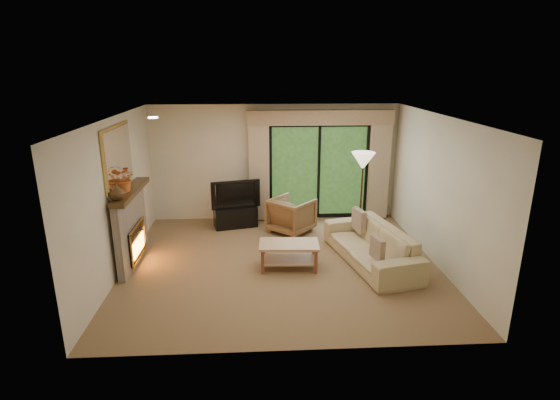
{
  "coord_description": "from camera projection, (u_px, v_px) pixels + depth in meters",
  "views": [
    {
      "loc": [
        -0.42,
        -7.12,
        3.39
      ],
      "look_at": [
        0.0,
        0.3,
        1.1
      ],
      "focal_mm": 28.0,
      "sensor_mm": 36.0,
      "label": 1
    }
  ],
  "objects": [
    {
      "name": "cornice",
      "position": [
        321.0,
        117.0,
        9.44
      ],
      "size": [
        3.2,
        0.24,
        0.32
      ],
      "primitive_type": "cube",
      "color": "#A07F5E",
      "rests_on": "wall_back"
    },
    {
      "name": "sliding_door",
      "position": [
        319.0,
        171.0,
        9.88
      ],
      "size": [
        2.26,
        0.1,
        2.16
      ],
      "primitive_type": null,
      "color": "black",
      "rests_on": "floor"
    },
    {
      "name": "sofa",
      "position": [
        371.0,
        245.0,
        7.78
      ],
      "size": [
        1.37,
        2.42,
        0.67
      ],
      "primitive_type": "imported",
      "rotation": [
        0.0,
        0.0,
        -1.35
      ],
      "color": "tan",
      "rests_on": "floor"
    },
    {
      "name": "wall_front",
      "position": [
        294.0,
        255.0,
        5.05
      ],
      "size": [
        5.0,
        0.0,
        5.0
      ],
      "primitive_type": "plane",
      "rotation": [
        -1.57,
        0.0,
        0.0
      ],
      "color": "beige",
      "rests_on": "ground"
    },
    {
      "name": "curtain_left",
      "position": [
        259.0,
        169.0,
        9.68
      ],
      "size": [
        0.45,
        0.18,
        2.35
      ],
      "primitive_type": "cube",
      "color": "tan",
      "rests_on": "floor"
    },
    {
      "name": "curtain_right",
      "position": [
        379.0,
        167.0,
        9.82
      ],
      "size": [
        0.45,
        0.18,
        2.35
      ],
      "primitive_type": "cube",
      "color": "tan",
      "rests_on": "floor"
    },
    {
      "name": "floor",
      "position": [
        281.0,
        263.0,
        7.82
      ],
      "size": [
        5.5,
        5.5,
        0.0
      ],
      "primitive_type": "plane",
      "color": "brown",
      "rests_on": "ground"
    },
    {
      "name": "armchair",
      "position": [
        291.0,
        215.0,
        9.21
      ],
      "size": [
        1.14,
        1.14,
        0.75
      ],
      "primitive_type": "imported",
      "rotation": [
        0.0,
        0.0,
        2.41
      ],
      "color": "brown",
      "rests_on": "floor"
    },
    {
      "name": "mirror",
      "position": [
        118.0,
        156.0,
        7.29
      ],
      "size": [
        0.07,
        1.45,
        1.02
      ],
      "primitive_type": null,
      "color": "#BB9B46",
      "rests_on": "wall_left"
    },
    {
      "name": "wall_right",
      "position": [
        439.0,
        191.0,
        7.58
      ],
      "size": [
        0.0,
        5.0,
        5.0
      ],
      "primitive_type": "plane",
      "rotation": [
        1.57,
        0.0,
        -1.57
      ],
      "color": "beige",
      "rests_on": "ground"
    },
    {
      "name": "fireplace",
      "position": [
        131.0,
        227.0,
        7.66
      ],
      "size": [
        0.24,
        1.7,
        1.37
      ],
      "primitive_type": null,
      "color": "gray",
      "rests_on": "floor"
    },
    {
      "name": "wall_back",
      "position": [
        274.0,
        163.0,
        9.82
      ],
      "size": [
        5.0,
        0.0,
        5.0
      ],
      "primitive_type": "plane",
      "rotation": [
        1.57,
        0.0,
        0.0
      ],
      "color": "beige",
      "rests_on": "ground"
    },
    {
      "name": "vase",
      "position": [
        117.0,
        192.0,
        6.84
      ],
      "size": [
        0.28,
        0.28,
        0.27
      ],
      "primitive_type": "imported",
      "rotation": [
        0.0,
        0.0,
        -0.1
      ],
      "color": "#3C2813",
      "rests_on": "fireplace"
    },
    {
      "name": "ceiling",
      "position": [
        281.0,
        117.0,
        7.05
      ],
      "size": [
        5.5,
        5.5,
        0.0
      ],
      "primitive_type": "plane",
      "rotation": [
        3.14,
        0.0,
        0.0
      ],
      "color": "white",
      "rests_on": "ground"
    },
    {
      "name": "wall_left",
      "position": [
        117.0,
        197.0,
        7.29
      ],
      "size": [
        0.0,
        5.0,
        5.0
      ],
      "primitive_type": "plane",
      "rotation": [
        1.57,
        0.0,
        1.57
      ],
      "color": "beige",
      "rests_on": "ground"
    },
    {
      "name": "media_console",
      "position": [
        236.0,
        216.0,
        9.56
      ],
      "size": [
        0.99,
        0.62,
        0.46
      ],
      "primitive_type": "cube",
      "rotation": [
        0.0,
        0.0,
        0.24
      ],
      "color": "black",
      "rests_on": "floor"
    },
    {
      "name": "pillow_near",
      "position": [
        377.0,
        248.0,
        7.08
      ],
      "size": [
        0.17,
        0.37,
        0.36
      ],
      "primitive_type": "cube",
      "rotation": [
        0.0,
        0.0,
        0.22
      ],
      "color": "#523824",
      "rests_on": "sofa"
    },
    {
      "name": "floor_lamp",
      "position": [
        361.0,
        195.0,
        8.86
      ],
      "size": [
        0.48,
        0.48,
        1.76
      ],
      "primitive_type": null,
      "rotation": [
        0.0,
        0.0,
        -0.03
      ],
      "color": "#FFE6C8",
      "rests_on": "floor"
    },
    {
      "name": "branches",
      "position": [
        124.0,
        178.0,
        7.23
      ],
      "size": [
        0.5,
        0.45,
        0.47
      ],
      "primitive_type": "imported",
      "rotation": [
        0.0,
        0.0,
        -0.24
      ],
      "color": "#BF5B23",
      "rests_on": "fireplace"
    },
    {
      "name": "pillow_far",
      "position": [
        359.0,
        220.0,
        8.33
      ],
      "size": [
        0.2,
        0.43,
        0.42
      ],
      "primitive_type": "cube",
      "rotation": [
        0.0,
        0.0,
        0.22
      ],
      "color": "#523824",
      "rests_on": "sofa"
    },
    {
      "name": "tv",
      "position": [
        235.0,
        193.0,
        9.41
      ],
      "size": [
        1.06,
        0.38,
        0.61
      ],
      "primitive_type": "imported",
      "rotation": [
        0.0,
        0.0,
        0.24
      ],
      "color": "black",
      "rests_on": "media_console"
    },
    {
      "name": "coffee_table",
      "position": [
        289.0,
        255.0,
        7.59
      ],
      "size": [
        1.05,
        0.62,
        0.46
      ],
      "primitive_type": null,
      "rotation": [
        0.0,
        0.0,
        -0.05
      ],
      "color": "tan",
      "rests_on": "floor"
    }
  ]
}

